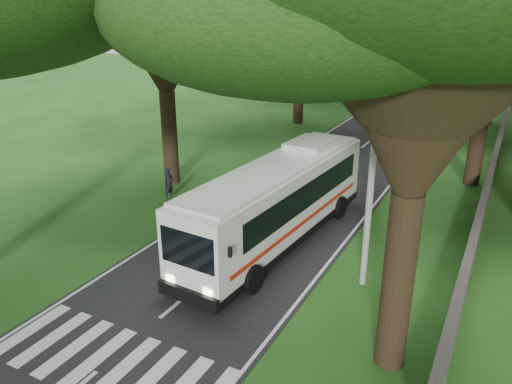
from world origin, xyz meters
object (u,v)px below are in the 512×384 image
object	(u,v)px
pole_near	(371,182)
pole_far	(478,64)
pedestrian	(169,184)
distant_car_b	(417,88)
distant_car_c	(462,81)
pole_mid	(450,95)
coach_bus	(279,201)
distant_car_a	(400,102)

from	to	relation	value
pole_near	pole_far	bearing A→B (deg)	90.00
pole_near	pedestrian	size ratio (longest dim) A/B	4.31
distant_car_b	distant_car_c	size ratio (longest dim) A/B	0.90
distant_car_b	pole_mid	bearing A→B (deg)	-68.47
coach_bus	pole_mid	bearing A→B (deg)	80.59
pole_near	pole_mid	world-z (taller)	same
pedestrian	distant_car_c	bearing A→B (deg)	-6.64
distant_car_a	distant_car_c	size ratio (longest dim) A/B	0.88
pole_mid	distant_car_c	world-z (taller)	pole_mid
distant_car_a	pole_near	bearing A→B (deg)	104.38
coach_bus	distant_car_b	bearing A→B (deg)	97.03
pole_near	coach_bus	xyz separation A→B (m)	(-4.44, 1.76, -2.19)
coach_bus	pole_near	bearing A→B (deg)	-17.37
distant_car_a	distant_car_c	xyz separation A→B (m)	(3.87, 17.90, -0.02)
distant_car_b	distant_car_c	distance (m)	9.30
pole_near	pedestrian	bearing A→B (deg)	163.34
pole_far	pedestrian	xyz separation A→B (m)	(-11.87, -36.45, -3.25)
pole_far	distant_car_a	xyz separation A→B (m)	(-6.37, -5.32, -3.53)
pole_mid	coach_bus	world-z (taller)	pole_mid
pole_mid	pole_far	xyz separation A→B (m)	(0.00, 20.00, 0.00)
pole_near	coach_bus	bearing A→B (deg)	158.36
coach_bus	distant_car_c	xyz separation A→B (m)	(1.94, 50.82, -1.37)
pedestrian	distant_car_b	bearing A→B (deg)	-3.38
pole_near	distant_car_a	world-z (taller)	pole_near
distant_car_a	distant_car_b	bearing A→B (deg)	-85.36
pole_mid	distant_car_a	xyz separation A→B (m)	(-6.37, 14.68, -3.53)
pole_near	coach_bus	distance (m)	5.26
distant_car_b	pedestrian	size ratio (longest dim) A/B	1.98
coach_bus	distant_car_a	size ratio (longest dim) A/B	3.51
pole_mid	pedestrian	xyz separation A→B (m)	(-11.87, -16.45, -3.25)
pedestrian	pole_mid	bearing A→B (deg)	-31.64
distant_car_c	pole_mid	bearing A→B (deg)	82.51
pole_far	pedestrian	distance (m)	38.47
distant_car_a	distant_car_b	size ratio (longest dim) A/B	0.99
pole_near	pole_mid	size ratio (longest dim) A/B	1.00
distant_car_b	pedestrian	bearing A→B (deg)	-91.04
pole_near	pole_far	size ratio (longest dim) A/B	1.00
pole_far	coach_bus	bearing A→B (deg)	-96.63
pole_mid	distant_car_c	xyz separation A→B (m)	(-2.50, 32.58, -3.56)
pole_near	coach_bus	size ratio (longest dim) A/B	0.63
coach_bus	pedestrian	size ratio (longest dim) A/B	6.84
pole_far	pedestrian	size ratio (longest dim) A/B	4.31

